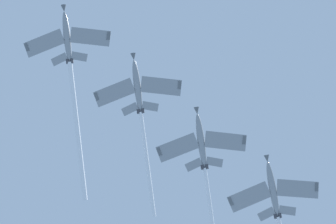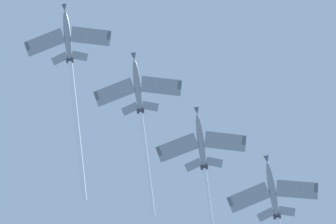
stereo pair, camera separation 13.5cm
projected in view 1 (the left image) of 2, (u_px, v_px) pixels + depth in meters
The scene contains 4 objects.
jet_lead at pixel (71, 76), 151.89m from camera, with size 36.10×29.06×14.00m.
jet_second at pixel (140, 107), 150.50m from camera, with size 29.96×24.70×10.73m.
jet_third at pixel (205, 169), 146.71m from camera, with size 35.51×28.63×13.60m.
jet_fourth at pixel (278, 218), 145.06m from camera, with size 31.43×24.71×11.38m.
Camera 1 is at (-7.81, -26.92, 1.93)m, focal length 72.17 mm.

